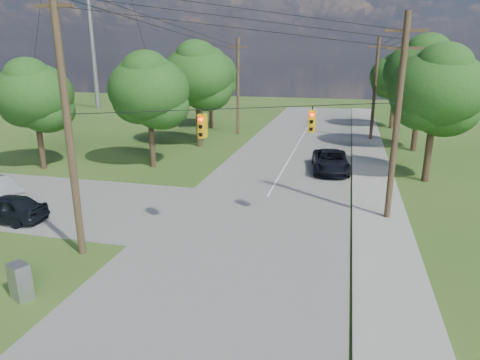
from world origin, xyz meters
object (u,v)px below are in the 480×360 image
(pole_ne, at_px, (397,117))
(pole_north_w, at_px, (238,86))
(car_main_north, at_px, (331,161))
(car_cross_dark, at_px, (6,208))
(pole_north_e, at_px, (375,89))
(pole_sw, at_px, (66,114))
(control_cabinet, at_px, (20,281))

(pole_ne, distance_m, pole_north_w, 26.03)
(pole_north_w, xyz_separation_m, car_main_north, (10.50, -13.10, -4.33))
(car_cross_dark, bearing_deg, pole_north_w, 167.92)
(pole_north_e, xyz_separation_m, pole_north_w, (-13.90, 0.00, 0.00))
(pole_sw, distance_m, control_cabinet, 6.70)
(pole_north_w, bearing_deg, control_cabinet, -89.28)
(pole_sw, bearing_deg, pole_ne, 29.38)
(pole_ne, distance_m, car_main_north, 10.61)
(pole_sw, xyz_separation_m, pole_north_w, (-0.40, 29.60, -1.10))
(pole_sw, xyz_separation_m, pole_ne, (13.50, 7.60, -0.76))
(car_main_north, bearing_deg, pole_sw, -127.97)
(pole_north_w, relative_size, car_main_north, 1.79)
(pole_ne, bearing_deg, pole_sw, -150.62)
(pole_ne, height_order, car_main_north, pole_ne)
(pole_north_w, bearing_deg, car_cross_dark, -101.62)
(pole_north_e, distance_m, car_main_north, 14.21)
(pole_sw, bearing_deg, car_main_north, 58.53)
(car_cross_dark, height_order, car_main_north, car_main_north)
(pole_north_e, bearing_deg, car_main_north, -104.55)
(pole_ne, distance_m, car_cross_dark, 20.76)
(car_main_north, distance_m, control_cabinet, 22.63)
(car_cross_dark, xyz_separation_m, control_cabinet, (6.03, -6.06, -0.08))
(car_main_north, bearing_deg, control_cabinet, -122.95)
(pole_north_e, relative_size, car_cross_dark, 2.32)
(control_cabinet, bearing_deg, car_main_north, 87.72)
(pole_ne, bearing_deg, pole_north_e, 90.00)
(pole_north_e, xyz_separation_m, car_main_north, (-3.40, -13.10, -4.33))
(pole_north_w, bearing_deg, pole_ne, -57.71)
(car_cross_dark, bearing_deg, pole_sw, 68.61)
(car_cross_dark, bearing_deg, car_main_north, 130.93)
(pole_ne, bearing_deg, control_cabinet, -139.89)
(car_main_north, bearing_deg, pole_north_w, 122.22)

